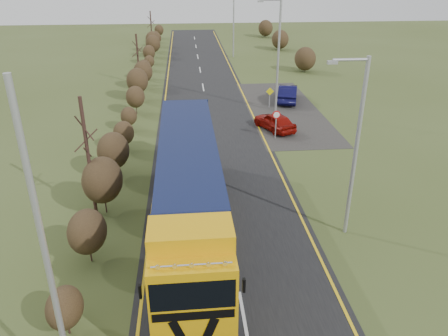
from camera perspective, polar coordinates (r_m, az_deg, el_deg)
name	(u,v)px	position (r m, az deg, el deg)	size (l,w,h in m)	color
ground	(232,253)	(19.35, 1.10, -11.08)	(160.00, 160.00, 0.00)	#3E4A1F
road	(216,160)	(28.00, -1.07, 1.10)	(8.00, 120.00, 0.02)	black
layby	(283,110)	(38.19, 7.69, 7.57)	(6.00, 18.00, 0.02)	#2C2A27
lane_markings	(216,161)	(27.71, -1.02, 0.88)	(7.52, 116.00, 0.01)	yellow
hedgerow	(114,153)	(25.73, -14.20, 1.94)	(2.24, 102.04, 6.05)	black
lorry	(189,188)	(19.28, -4.58, -2.63)	(3.04, 15.63, 4.35)	black
car_red_hatchback	(275,122)	(33.12, 6.63, 6.05)	(1.56, 3.89, 1.32)	maroon
car_blue_sedan	(288,93)	(40.42, 8.31, 9.64)	(1.61, 4.63, 1.53)	black
streetlight_near	(355,143)	(19.46, 16.72, 3.09)	(1.74, 0.18, 8.16)	#A1A3A7
streetlight_mid	(277,52)	(36.57, 6.96, 14.86)	(1.92, 0.18, 9.04)	#A1A3A7
streetlight_far	(233,16)	(59.68, 1.14, 19.22)	(2.00, 0.19, 9.43)	#A1A3A7
left_pole	(49,270)	(11.57, -21.92, -12.28)	(0.16, 0.16, 9.52)	#A1A3A7
speed_sign	(276,120)	(31.14, 6.83, 6.29)	(0.58, 0.10, 2.09)	#A1A3A7
warning_board	(270,96)	(38.33, 5.99, 9.39)	(0.68, 0.11, 1.79)	#A1A3A7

